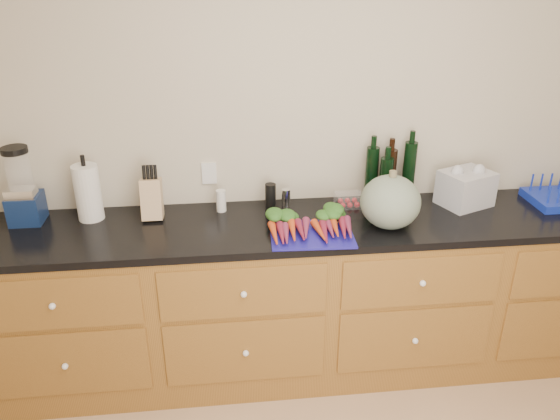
{
  "coord_description": "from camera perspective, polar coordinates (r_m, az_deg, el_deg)",
  "views": [
    {
      "loc": [
        -0.52,
        -1.26,
        2.21
      ],
      "look_at": [
        -0.25,
        1.2,
        1.06
      ],
      "focal_mm": 35.0,
      "sensor_mm": 36.0,
      "label": 1
    }
  ],
  "objects": [
    {
      "name": "bottles",
      "position": [
        3.12,
        11.35,
        3.54
      ],
      "size": [
        0.29,
        0.15,
        0.34
      ],
      "color": "black",
      "rests_on": "countertop"
    },
    {
      "name": "canister_chrome",
      "position": [
        3.01,
        0.62,
        1.19
      ],
      "size": [
        0.05,
        0.05,
        0.11
      ],
      "primitive_type": "cylinder",
      "color": "white",
      "rests_on": "countertop"
    },
    {
      "name": "squash",
      "position": [
        2.83,
        11.46,
        0.83
      ],
      "size": [
        0.31,
        0.31,
        0.28
      ],
      "primitive_type": "ellipsoid",
      "color": "#5C6E5C",
      "rests_on": "countertop"
    },
    {
      "name": "cutting_board",
      "position": [
        2.74,
        3.32,
        -2.55
      ],
      "size": [
        0.43,
        0.33,
        0.01
      ],
      "primitive_type": "cube",
      "rotation": [
        0.0,
        0.0,
        -0.05
      ],
      "color": "navy",
      "rests_on": "countertop"
    },
    {
      "name": "wall_back",
      "position": [
        3.07,
        3.77,
        7.64
      ],
      "size": [
        4.1,
        0.05,
        2.6
      ],
      "primitive_type": "cube",
      "color": "beige",
      "rests_on": "ground"
    },
    {
      "name": "grinder_pepper",
      "position": [
        3.0,
        -0.99,
        1.42
      ],
      "size": [
        0.06,
        0.06,
        0.15
      ],
      "primitive_type": "cylinder",
      "color": "black",
      "rests_on": "countertop"
    },
    {
      "name": "grinder_salt",
      "position": [
        2.99,
        -6.17,
        0.97
      ],
      "size": [
        0.05,
        0.05,
        0.12
      ],
      "primitive_type": "cylinder",
      "color": "silver",
      "rests_on": "countertop"
    },
    {
      "name": "grocery_bag",
      "position": [
        3.21,
        18.83,
        2.16
      ],
      "size": [
        0.32,
        0.3,
        0.19
      ],
      "primitive_type": null,
      "rotation": [
        0.0,
        0.0,
        0.38
      ],
      "color": "silver",
      "rests_on": "countertop"
    },
    {
      "name": "countertop",
      "position": [
        2.91,
        4.65,
        -1.45
      ],
      "size": [
        3.64,
        0.62,
        0.04
      ],
      "primitive_type": "cube",
      "color": "black",
      "rests_on": "cabinets"
    },
    {
      "name": "blender_appliance",
      "position": [
        3.1,
        -25.32,
        1.89
      ],
      "size": [
        0.16,
        0.16,
        0.41
      ],
      "color": "#10214A",
      "rests_on": "countertop"
    },
    {
      "name": "knife_block",
      "position": [
        2.96,
        -13.24,
        1.14
      ],
      "size": [
        0.11,
        0.11,
        0.21
      ],
      "primitive_type": "cube",
      "color": "tan",
      "rests_on": "countertop"
    },
    {
      "name": "cabinets",
      "position": [
        3.14,
        4.36,
        -9.16
      ],
      "size": [
        3.6,
        0.64,
        0.9
      ],
      "color": "brown",
      "rests_on": "ground"
    },
    {
      "name": "carrots",
      "position": [
        2.76,
        3.2,
        -1.61
      ],
      "size": [
        0.42,
        0.31,
        0.06
      ],
      "color": "#D54519",
      "rests_on": "cutting_board"
    },
    {
      "name": "tomato_box",
      "position": [
        3.07,
        7.21,
        1.04
      ],
      "size": [
        0.15,
        0.12,
        0.07
      ],
      "primitive_type": "cube",
      "color": "white",
      "rests_on": "countertop"
    },
    {
      "name": "paper_towel",
      "position": [
        3.02,
        -19.43,
        1.72
      ],
      "size": [
        0.13,
        0.13,
        0.3
      ],
      "primitive_type": "cylinder",
      "color": "white",
      "rests_on": "countertop"
    }
  ]
}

